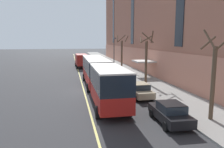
% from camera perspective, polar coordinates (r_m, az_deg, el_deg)
% --- Properties ---
extents(ground_plane, '(260.00, 260.00, 0.00)m').
position_cam_1_polar(ground_plane, '(25.93, -7.29, -4.52)').
color(ground_plane, '#303033').
extents(sidewalk, '(5.17, 160.00, 0.15)m').
position_cam_1_polar(sidewalk, '(30.71, 9.70, -2.33)').
color(sidewalk, gray).
rests_on(sidewalk, ground).
extents(city_bus, '(2.85, 19.78, 3.68)m').
position_cam_1_polar(city_bus, '(24.71, -3.32, -0.09)').
color(city_bus, red).
rests_on(city_bus, ground).
extents(parked_car_navy_0, '(2.10, 4.38, 1.56)m').
position_cam_1_polar(parked_car_navy_0, '(49.77, -2.84, 2.85)').
color(parked_car_navy_0, navy).
rests_on(parked_car_navy_0, ground).
extents(parked_car_black_1, '(2.06, 4.39, 1.56)m').
position_cam_1_polar(parked_car_black_1, '(16.47, 14.92, -9.77)').
color(parked_car_black_1, black).
rests_on(parked_car_black_1, ground).
extents(parked_car_champagne_2, '(1.99, 4.68, 1.56)m').
position_cam_1_polar(parked_car_champagne_2, '(23.08, 7.19, -4.18)').
color(parked_car_champagne_2, '#BCAD89').
rests_on(parked_car_champagne_2, ground).
extents(parked_car_navy_3, '(2.00, 4.33, 1.56)m').
position_cam_1_polar(parked_car_navy_3, '(55.77, -3.73, 3.49)').
color(parked_car_navy_3, navy).
rests_on(parked_car_navy_3, ground).
extents(parked_car_red_5, '(2.00, 4.33, 1.56)m').
position_cam_1_polar(parked_car_red_5, '(36.74, 0.12, 0.74)').
color(parked_car_red_5, '#B21E19').
rests_on(parked_car_red_5, ground).
extents(box_truck, '(2.57, 7.33, 2.97)m').
position_cam_1_polar(box_truck, '(48.03, -8.05, 3.66)').
color(box_truck, maroon).
rests_on(box_truck, ground).
extents(street_tree_near_corner, '(1.54, 1.60, 6.56)m').
position_cam_1_polar(street_tree_near_corner, '(17.39, 24.88, -0.76)').
color(street_tree_near_corner, brown).
rests_on(street_tree_near_corner, sidewalk).
extents(street_tree_mid_block, '(1.98, 1.95, 7.01)m').
position_cam_1_polar(street_tree_mid_block, '(29.98, 8.94, 4.35)').
color(street_tree_mid_block, brown).
rests_on(street_tree_mid_block, sidewalk).
extents(street_tree_far_uptown, '(2.14, 2.04, 6.85)m').
position_cam_1_polar(street_tree_far_uptown, '(43.70, 2.57, 5.71)').
color(street_tree_far_uptown, brown).
rests_on(street_tree_far_uptown, sidewalk).
extents(street_lamp, '(0.36, 1.48, 6.27)m').
position_cam_1_polar(street_lamp, '(43.77, 0.59, 6.32)').
color(street_lamp, '#2D2D30').
rests_on(street_lamp, sidewalk).
extents(lane_centerline, '(0.16, 140.00, 0.01)m').
position_cam_1_polar(lane_centerline, '(28.85, -7.69, -3.15)').
color(lane_centerline, '#E0D66B').
rests_on(lane_centerline, ground).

